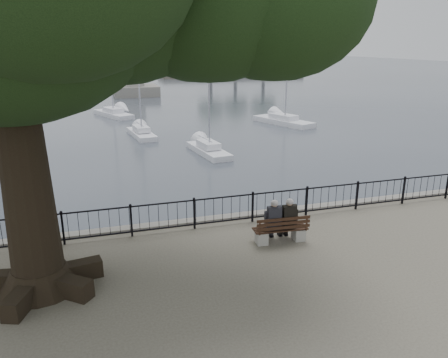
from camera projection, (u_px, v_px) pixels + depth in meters
name	position (u px, v px, depth m)	size (l,w,h in m)	color
harbor	(220.00, 233.00, 15.08)	(260.00, 260.00, 1.20)	slate
railing	(224.00, 209.00, 14.30)	(22.06, 0.06, 1.00)	black
bench	(281.00, 233.00, 13.16)	(1.68, 0.60, 0.87)	gray
person_left	(272.00, 222.00, 13.10)	(0.42, 0.70, 1.39)	black
person_right	(287.00, 220.00, 13.20)	(0.42, 0.70, 1.39)	black
lion_monument	(135.00, 79.00, 58.02)	(5.76, 5.76, 8.56)	slate
sailboat_b	(141.00, 132.00, 32.93)	(1.86, 4.81, 10.32)	white
sailboat_c	(208.00, 149.00, 27.82)	(1.93, 4.88, 9.54)	white
sailboat_d	(283.00, 120.00, 37.95)	(3.75, 6.30, 11.36)	white
sailboat_f	(113.00, 113.00, 41.93)	(3.62, 5.81, 11.37)	white
far_shore	(234.00, 57.00, 90.94)	(30.00, 8.60, 9.18)	#534E43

